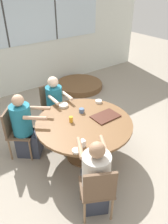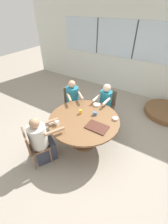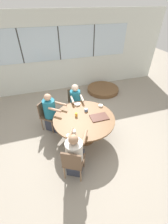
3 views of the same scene
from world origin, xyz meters
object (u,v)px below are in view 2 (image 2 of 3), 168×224
at_px(milk_carton_small, 57,123).
at_px(bowl_white_shallow, 97,105).
at_px(folded_table_stack, 166,112).
at_px(chair_for_woman_green_shirt, 33,145).
at_px(chair_for_man_blue_shirt, 107,102).
at_px(chair_for_man_teal_shirt, 72,100).
at_px(person_man_blue_shirt, 105,106).
at_px(bowl_fruit, 115,119).
at_px(coffee_mug, 95,113).
at_px(bowl_cereal, 51,123).
at_px(person_man_teal_shirt, 73,103).
at_px(juice_glass, 81,112).
at_px(person_woman_green_shirt, 42,143).

distance_m(milk_carton_small, bowl_white_shallow, 1.11).
distance_m(bowl_white_shallow, folded_table_stack, 2.32).
height_order(chair_for_woman_green_shirt, chair_for_man_blue_shirt, same).
bearing_deg(chair_for_man_teal_shirt, person_man_blue_shirt, 144.75).
xyz_separation_m(bowl_fruit, folded_table_stack, (0.93, 1.90, -0.65)).
height_order(milk_carton_small, folded_table_stack, milk_carton_small).
height_order(person_man_blue_shirt, bowl_white_shallow, person_man_blue_shirt).
relative_size(chair_for_man_teal_shirt, milk_carton_small, 8.62).
distance_m(coffee_mug, bowl_cereal, 0.96).
height_order(chair_for_woman_green_shirt, bowl_cereal, chair_for_woman_green_shirt).
xyz_separation_m(chair_for_woman_green_shirt, folded_table_stack, (2.04, 3.23, -0.44)).
height_order(chair_for_man_teal_shirt, bowl_fruit, chair_for_man_teal_shirt).
relative_size(milk_carton_small, bowl_cereal, 0.87).
bearing_deg(person_man_teal_shirt, juice_glass, 88.79).
bearing_deg(folded_table_stack, person_woman_green_shirt, -122.44).
distance_m(person_woman_green_shirt, person_man_teal_shirt, 1.50).
distance_m(bowl_cereal, folded_table_stack, 3.44).
distance_m(milk_carton_small, bowl_fruit, 1.22).
height_order(bowl_fruit, folded_table_stack, bowl_fruit).
xyz_separation_m(milk_carton_small, bowl_white_shallow, (0.36, 1.05, -0.03)).
distance_m(chair_for_man_teal_shirt, bowl_fruit, 1.51).
relative_size(coffee_mug, milk_carton_small, 0.89).
relative_size(chair_for_man_blue_shirt, bowl_fruit, 7.28).
bearing_deg(milk_carton_small, bowl_cereal, -162.73).
distance_m(person_man_blue_shirt, bowl_cereal, 1.56).
xyz_separation_m(chair_for_man_teal_shirt, person_man_blue_shirt, (0.90, 0.23, -0.02)).
height_order(chair_for_man_blue_shirt, folded_table_stack, chair_for_man_blue_shirt).
bearing_deg(person_woman_green_shirt, milk_carton_small, 104.92).
bearing_deg(milk_carton_small, folded_table_stack, 55.23).
xyz_separation_m(person_man_teal_shirt, milk_carton_small, (0.38, -1.07, 0.24)).
distance_m(chair_for_man_teal_shirt, bowl_white_shallow, 0.89).
distance_m(chair_for_man_blue_shirt, milk_carton_small, 1.65).
distance_m(chair_for_man_teal_shirt, person_man_blue_shirt, 0.93).
height_order(chair_for_man_teal_shirt, coffee_mug, chair_for_man_teal_shirt).
relative_size(person_man_blue_shirt, bowl_white_shallow, 6.65).
relative_size(coffee_mug, folded_table_stack, 0.07).
bearing_deg(bowl_fruit, person_man_teal_shirt, 167.47).
bearing_deg(person_man_teal_shirt, chair_for_woman_green_shirt, 47.24).
relative_size(chair_for_man_blue_shirt, coffee_mug, 9.65).
height_order(person_man_teal_shirt, coffee_mug, person_man_teal_shirt).
bearing_deg(person_woman_green_shirt, chair_for_man_blue_shirt, 104.09).
xyz_separation_m(person_man_teal_shirt, bowl_cereal, (0.25, -1.11, 0.21)).
bearing_deg(bowl_cereal, chair_for_woman_green_shirt, -95.44).
bearing_deg(person_man_teal_shirt, bowl_fruit, 117.66).
height_order(milk_carton_small, bowl_fruit, milk_carton_small).
xyz_separation_m(chair_for_woman_green_shirt, person_woman_green_shirt, (0.08, 0.15, -0.03)).
xyz_separation_m(person_man_teal_shirt, coffee_mug, (0.87, -0.38, 0.23)).
xyz_separation_m(person_woman_green_shirt, person_man_teal_shirt, (-0.28, 1.47, 0.02)).
bearing_deg(coffee_mug, bowl_fruit, 11.29).
relative_size(bowl_cereal, bowl_fruit, 0.97).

